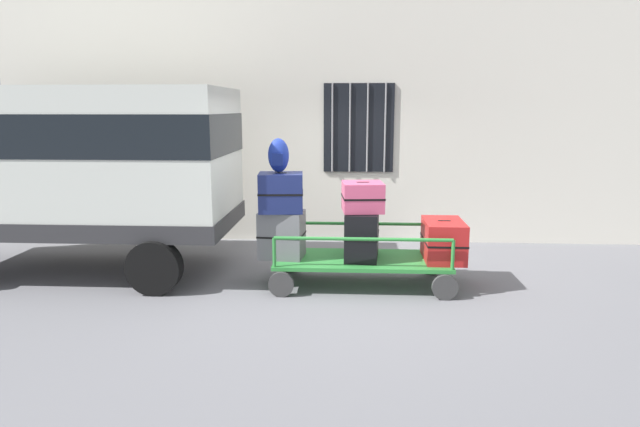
{
  "coord_description": "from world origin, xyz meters",
  "views": [
    {
      "loc": [
        0.14,
        -7.04,
        2.33
      ],
      "look_at": [
        -0.24,
        -0.08,
        0.97
      ],
      "focal_mm": 30.33,
      "sensor_mm": 36.0,
      "label": 1
    }
  ],
  "objects": [
    {
      "name": "ground_plane",
      "position": [
        0.0,
        0.0,
        0.0
      ],
      "size": [
        40.0,
        40.0,
        0.0
      ],
      "primitive_type": "plane",
      "color": "slate"
    },
    {
      "name": "building_wall",
      "position": [
        0.0,
        2.52,
        2.5
      ],
      "size": [
        12.0,
        0.38,
        5.0
      ],
      "color": "silver",
      "rests_on": "ground"
    },
    {
      "name": "van",
      "position": [
        -3.69,
        0.38,
        1.61
      ],
      "size": [
        4.33,
        2.06,
        2.61
      ],
      "color": "silver",
      "rests_on": "ground"
    },
    {
      "name": "luggage_cart",
      "position": [
        0.31,
        -0.08,
        0.31
      ],
      "size": [
        2.36,
        1.09,
        0.37
      ],
      "color": "#2D8438",
      "rests_on": "ground"
    },
    {
      "name": "cart_railing",
      "position": [
        0.31,
        -0.08,
        0.7
      ],
      "size": [
        2.26,
        0.96,
        0.39
      ],
      "color": "#2D8438",
      "rests_on": "luggage_cart"
    },
    {
      "name": "suitcase_left_bottom",
      "position": [
        -0.75,
        -0.07,
        0.68
      ],
      "size": [
        0.62,
        0.53,
        0.63
      ],
      "color": "slate",
      "rests_on": "luggage_cart"
    },
    {
      "name": "suitcase_left_middle",
      "position": [
        -0.75,
        -0.11,
        1.25
      ],
      "size": [
        0.62,
        0.52,
        0.51
      ],
      "color": "navy",
      "rests_on": "suitcase_left_bottom"
    },
    {
      "name": "suitcase_midleft_bottom",
      "position": [
        0.31,
        -0.06,
        0.69
      ],
      "size": [
        0.48,
        0.71,
        0.64
      ],
      "color": "black",
      "rests_on": "luggage_cart"
    },
    {
      "name": "suitcase_midleft_middle",
      "position": [
        0.31,
        -0.06,
        1.2
      ],
      "size": [
        0.57,
        0.57,
        0.39
      ],
      "color": "#CC4C72",
      "rests_on": "suitcase_midleft_bottom"
    },
    {
      "name": "suitcase_center_bottom",
      "position": [
        1.38,
        -0.06,
        0.63
      ],
      "size": [
        0.52,
        0.8,
        0.52
      ],
      "color": "#B21E1E",
      "rests_on": "luggage_cart"
    },
    {
      "name": "backpack",
      "position": [
        -0.78,
        -0.1,
        1.73
      ],
      "size": [
        0.27,
        0.22,
        0.44
      ],
      "color": "navy",
      "rests_on": "suitcase_left_middle"
    }
  ]
}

